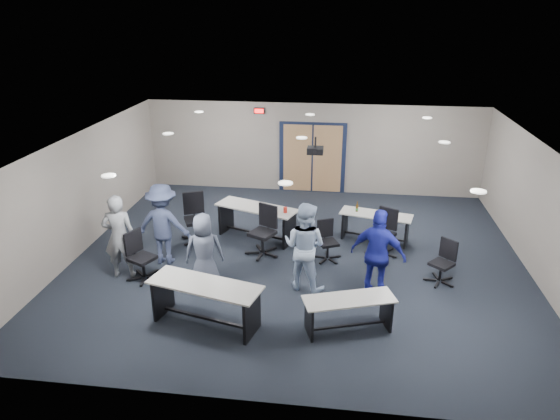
# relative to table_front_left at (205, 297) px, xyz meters

# --- Properties ---
(floor) EXTENTS (10.00, 10.00, 0.00)m
(floor) POSITION_rel_table_front_left_xyz_m (1.39, 2.72, -0.56)
(floor) COLOR black
(floor) RESTS_ON ground
(back_wall) EXTENTS (10.00, 0.04, 2.70)m
(back_wall) POSITION_rel_table_front_left_xyz_m (1.39, 7.22, 0.79)
(back_wall) COLOR gray
(back_wall) RESTS_ON floor
(front_wall) EXTENTS (10.00, 0.04, 2.70)m
(front_wall) POSITION_rel_table_front_left_xyz_m (1.39, -1.78, 0.79)
(front_wall) COLOR gray
(front_wall) RESTS_ON floor
(left_wall) EXTENTS (0.04, 9.00, 2.70)m
(left_wall) POSITION_rel_table_front_left_xyz_m (-3.61, 2.72, 0.79)
(left_wall) COLOR gray
(left_wall) RESTS_ON floor
(right_wall) EXTENTS (0.04, 9.00, 2.70)m
(right_wall) POSITION_rel_table_front_left_xyz_m (6.39, 2.72, 0.79)
(right_wall) COLOR gray
(right_wall) RESTS_ON floor
(ceiling) EXTENTS (10.00, 9.00, 0.04)m
(ceiling) POSITION_rel_table_front_left_xyz_m (1.39, 2.72, 2.14)
(ceiling) COLOR white
(ceiling) RESTS_ON back_wall
(double_door) EXTENTS (2.00, 0.07, 2.20)m
(double_door) POSITION_rel_table_front_left_xyz_m (1.39, 7.19, 0.49)
(double_door) COLOR #101832
(double_door) RESTS_ON back_wall
(exit_sign) EXTENTS (0.32, 0.07, 0.18)m
(exit_sign) POSITION_rel_table_front_left_xyz_m (-0.21, 7.17, 1.89)
(exit_sign) COLOR black
(exit_sign) RESTS_ON back_wall
(ceiling_projector) EXTENTS (0.35, 0.32, 0.37)m
(ceiling_projector) POSITION_rel_table_front_left_xyz_m (1.69, 3.22, 1.84)
(ceiling_projector) COLOR black
(ceiling_projector) RESTS_ON ceiling
(ceiling_can_lights) EXTENTS (6.24, 5.74, 0.02)m
(ceiling_can_lights) POSITION_rel_table_front_left_xyz_m (1.39, 2.97, 2.11)
(ceiling_can_lights) COLOR white
(ceiling_can_lights) RESTS_ON ceiling
(table_front_left) EXTENTS (2.13, 1.16, 0.82)m
(table_front_left) POSITION_rel_table_front_left_xyz_m (0.00, 0.00, 0.00)
(table_front_left) COLOR beige
(table_front_left) RESTS_ON floor
(table_front_right) EXTENTS (1.68, 1.00, 0.64)m
(table_front_right) POSITION_rel_table_front_left_xyz_m (2.52, 0.14, -0.12)
(table_front_right) COLOR beige
(table_front_right) RESTS_ON floor
(table_back_left) EXTENTS (2.12, 1.33, 0.95)m
(table_back_left) POSITION_rel_table_front_left_xyz_m (0.29, 3.69, -0.00)
(table_back_left) COLOR beige
(table_back_left) RESTS_ON floor
(table_back_right) EXTENTS (1.78, 0.94, 0.94)m
(table_back_right) POSITION_rel_table_front_left_xyz_m (3.15, 3.92, -0.09)
(table_back_right) COLOR beige
(table_back_right) RESTS_ON floor
(chair_back_a) EXTENTS (0.99, 0.99, 1.19)m
(chair_back_a) POSITION_rel_table_front_left_xyz_m (-1.13, 3.32, 0.03)
(chair_back_a) COLOR black
(chair_back_a) RESTS_ON floor
(chair_back_b) EXTENTS (0.97, 0.97, 1.16)m
(chair_back_b) POSITION_rel_table_front_left_xyz_m (0.56, 2.81, 0.02)
(chair_back_b) COLOR black
(chair_back_b) RESTS_ON floor
(chair_back_c) EXTENTS (0.76, 0.76, 0.92)m
(chair_back_c) POSITION_rel_table_front_left_xyz_m (2.06, 2.74, -0.10)
(chair_back_c) COLOR black
(chair_back_c) RESTS_ON floor
(chair_back_d) EXTENTS (0.93, 0.93, 1.08)m
(chair_back_d) POSITION_rel_table_front_left_xyz_m (3.28, 3.15, -0.02)
(chair_back_d) COLOR black
(chair_back_d) RESTS_ON floor
(chair_loose_left) EXTENTS (0.88, 0.88, 1.05)m
(chair_loose_left) POSITION_rel_table_front_left_xyz_m (-1.72, 1.39, -0.04)
(chair_loose_left) COLOR black
(chair_loose_left) RESTS_ON floor
(chair_loose_right) EXTENTS (0.82, 0.82, 0.92)m
(chair_loose_right) POSITION_rel_table_front_left_xyz_m (4.40, 2.04, -0.10)
(chair_loose_right) COLOR black
(chair_loose_right) RESTS_ON floor
(person_gray) EXTENTS (0.74, 0.57, 1.83)m
(person_gray) POSITION_rel_table_front_left_xyz_m (-2.20, 1.46, 0.35)
(person_gray) COLOR gray
(person_gray) RESTS_ON floor
(person_plaid) EXTENTS (0.87, 0.67, 1.58)m
(person_plaid) POSITION_rel_table_front_left_xyz_m (-0.36, 1.29, 0.23)
(person_plaid) COLOR #525A70
(person_plaid) RESTS_ON floor
(person_lightblue) EXTENTS (1.07, 0.95, 1.83)m
(person_lightblue) POSITION_rel_table_front_left_xyz_m (1.62, 1.51, 0.35)
(person_lightblue) COLOR #B5CEF0
(person_lightblue) RESTS_ON floor
(person_navy) EXTENTS (1.16, 0.76, 1.83)m
(person_navy) POSITION_rel_table_front_left_xyz_m (3.05, 1.34, 0.35)
(person_navy) COLOR navy
(person_navy) RESTS_ON floor
(person_back) EXTENTS (1.20, 0.71, 1.83)m
(person_back) POSITION_rel_table_front_left_xyz_m (-1.52, 2.19, 0.35)
(person_back) COLOR #384164
(person_back) RESTS_ON floor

